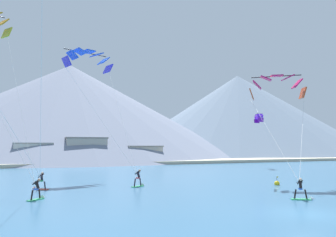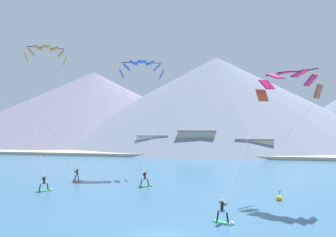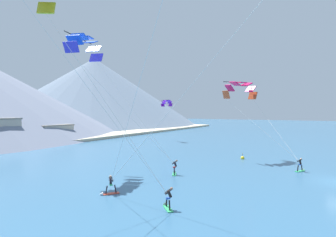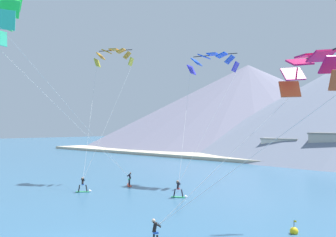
{
  "view_description": "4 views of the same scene",
  "coord_description": "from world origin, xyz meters",
  "px_view_note": "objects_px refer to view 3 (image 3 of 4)",
  "views": [
    {
      "loc": [
        -15.53,
        -15.83,
        4.17
      ],
      "look_at": [
        -1.81,
        18.05,
        7.19
      ],
      "focal_mm": 35.0,
      "sensor_mm": 36.0,
      "label": 1
    },
    {
      "loc": [
        4.71,
        -19.46,
        6.75
      ],
      "look_at": [
        -1.96,
        11.39,
        7.58
      ],
      "focal_mm": 35.0,
      "sensor_mm": 36.0,
      "label": 2
    },
    {
      "loc": [
        -32.14,
        1.51,
        7.39
      ],
      "look_at": [
        -3.15,
        18.92,
        6.45
      ],
      "focal_mm": 28.0,
      "sensor_mm": 36.0,
      "label": 3
    },
    {
      "loc": [
        19.53,
        -11.68,
        7.18
      ],
      "look_at": [
        -2.53,
        11.54,
        7.84
      ],
      "focal_mm": 40.0,
      "sensor_mm": 36.0,
      "label": 4
    }
  ],
  "objects_px": {
    "kitesurfer_far_left": "(108,189)",
    "parafoil_kite_mid_center": "(240,88)",
    "parafoil_kite_near_trail": "(85,45)",
    "kitesurfer_mid_center": "(301,167)",
    "kitesurfer_near_lead": "(168,201)",
    "race_marker_buoy": "(243,158)",
    "parafoil_kite_distant_high_outer": "(167,102)",
    "kitesurfer_near_trail": "(175,169)"
  },
  "relations": [
    {
      "from": "kitesurfer_mid_center",
      "to": "kitesurfer_far_left",
      "type": "bearing_deg",
      "value": 143.35
    },
    {
      "from": "parafoil_kite_near_trail",
      "to": "kitesurfer_far_left",
      "type": "bearing_deg",
      "value": -121.52
    },
    {
      "from": "parafoil_kite_mid_center",
      "to": "parafoil_kite_distant_high_outer",
      "type": "distance_m",
      "value": 27.26
    },
    {
      "from": "kitesurfer_near_lead",
      "to": "parafoil_kite_distant_high_outer",
      "type": "xyz_separation_m",
      "value": [
        39.41,
        24.08,
        9.12
      ]
    },
    {
      "from": "kitesurfer_far_left",
      "to": "race_marker_buoy",
      "type": "distance_m",
      "value": 24.07
    },
    {
      "from": "kitesurfer_near_trail",
      "to": "race_marker_buoy",
      "type": "distance_m",
      "value": 14.55
    },
    {
      "from": "kitesurfer_far_left",
      "to": "race_marker_buoy",
      "type": "relative_size",
      "value": 1.69
    },
    {
      "from": "kitesurfer_far_left",
      "to": "parafoil_kite_near_trail",
      "type": "relative_size",
      "value": 0.11
    },
    {
      "from": "kitesurfer_near_trail",
      "to": "kitesurfer_mid_center",
      "type": "distance_m",
      "value": 15.67
    },
    {
      "from": "kitesurfer_near_lead",
      "to": "kitesurfer_far_left",
      "type": "relative_size",
      "value": 1.0
    },
    {
      "from": "race_marker_buoy",
      "to": "parafoil_kite_near_trail",
      "type": "bearing_deg",
      "value": 140.07
    },
    {
      "from": "kitesurfer_near_lead",
      "to": "kitesurfer_far_left",
      "type": "height_order",
      "value": "kitesurfer_far_left"
    },
    {
      "from": "parafoil_kite_near_trail",
      "to": "parafoil_kite_mid_center",
      "type": "height_order",
      "value": "parafoil_kite_near_trail"
    },
    {
      "from": "kitesurfer_far_left",
      "to": "race_marker_buoy",
      "type": "height_order",
      "value": "kitesurfer_far_left"
    },
    {
      "from": "kitesurfer_near_lead",
      "to": "parafoil_kite_distant_high_outer",
      "type": "height_order",
      "value": "parafoil_kite_distant_high_outer"
    },
    {
      "from": "kitesurfer_near_lead",
      "to": "kitesurfer_mid_center",
      "type": "bearing_deg",
      "value": -22.26
    },
    {
      "from": "parafoil_kite_distant_high_outer",
      "to": "parafoil_kite_mid_center",
      "type": "bearing_deg",
      "value": -123.28
    },
    {
      "from": "kitesurfer_mid_center",
      "to": "race_marker_buoy",
      "type": "height_order",
      "value": "kitesurfer_mid_center"
    },
    {
      "from": "kitesurfer_far_left",
      "to": "parafoil_kite_mid_center",
      "type": "distance_m",
      "value": 26.96
    },
    {
      "from": "kitesurfer_far_left",
      "to": "parafoil_kite_mid_center",
      "type": "height_order",
      "value": "parafoil_kite_mid_center"
    },
    {
      "from": "kitesurfer_near_lead",
      "to": "parafoil_kite_distant_high_outer",
      "type": "bearing_deg",
      "value": 31.42
    },
    {
      "from": "kitesurfer_mid_center",
      "to": "race_marker_buoy",
      "type": "bearing_deg",
      "value": 61.31
    },
    {
      "from": "kitesurfer_mid_center",
      "to": "parafoil_kite_distant_high_outer",
      "type": "distance_m",
      "value": 38.93
    },
    {
      "from": "kitesurfer_far_left",
      "to": "parafoil_kite_distant_high_outer",
      "type": "height_order",
      "value": "parafoil_kite_distant_high_outer"
    },
    {
      "from": "kitesurfer_near_lead",
      "to": "parafoil_kite_mid_center",
      "type": "distance_m",
      "value": 26.66
    },
    {
      "from": "parafoil_kite_mid_center",
      "to": "race_marker_buoy",
      "type": "height_order",
      "value": "parafoil_kite_mid_center"
    },
    {
      "from": "kitesurfer_far_left",
      "to": "parafoil_kite_distant_high_outer",
      "type": "xyz_separation_m",
      "value": [
        39.27,
        17.84,
        9.14
      ]
    },
    {
      "from": "kitesurfer_near_trail",
      "to": "parafoil_kite_distant_high_outer",
      "type": "relative_size",
      "value": 0.46
    },
    {
      "from": "kitesurfer_near_lead",
      "to": "race_marker_buoy",
      "type": "distance_m",
      "value": 23.56
    },
    {
      "from": "parafoil_kite_near_trail",
      "to": "race_marker_buoy",
      "type": "xyz_separation_m",
      "value": [
        17.73,
        -14.85,
        -15.45
      ]
    },
    {
      "from": "kitesurfer_mid_center",
      "to": "parafoil_kite_mid_center",
      "type": "height_order",
      "value": "parafoil_kite_mid_center"
    },
    {
      "from": "kitesurfer_near_trail",
      "to": "parafoil_kite_distant_high_outer",
      "type": "height_order",
      "value": "parafoil_kite_distant_high_outer"
    },
    {
      "from": "parafoil_kite_distant_high_outer",
      "to": "race_marker_buoy",
      "type": "relative_size",
      "value": 3.87
    },
    {
      "from": "parafoil_kite_mid_center",
      "to": "kitesurfer_far_left",
      "type": "bearing_deg",
      "value": 168.57
    },
    {
      "from": "kitesurfer_near_lead",
      "to": "kitesurfer_far_left",
      "type": "distance_m",
      "value": 6.24
    },
    {
      "from": "kitesurfer_mid_center",
      "to": "kitesurfer_near_lead",
      "type": "bearing_deg",
      "value": 157.74
    },
    {
      "from": "parafoil_kite_mid_center",
      "to": "parafoil_kite_distant_high_outer",
      "type": "xyz_separation_m",
      "value": [
        14.94,
        22.76,
        -1.36
      ]
    },
    {
      "from": "parafoil_kite_near_trail",
      "to": "race_marker_buoy",
      "type": "bearing_deg",
      "value": -39.93
    },
    {
      "from": "kitesurfer_mid_center",
      "to": "race_marker_buoy",
      "type": "xyz_separation_m",
      "value": [
        4.6,
        8.4,
        -0.35
      ]
    },
    {
      "from": "kitesurfer_mid_center",
      "to": "race_marker_buoy",
      "type": "relative_size",
      "value": 1.72
    },
    {
      "from": "parafoil_kite_mid_center",
      "to": "kitesurfer_near_lead",
      "type": "bearing_deg",
      "value": -176.92
    },
    {
      "from": "kitesurfer_near_trail",
      "to": "parafoil_kite_near_trail",
      "type": "bearing_deg",
      "value": 109.67
    }
  ]
}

